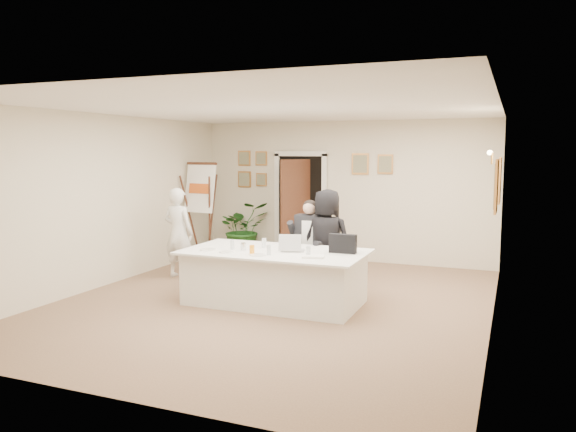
# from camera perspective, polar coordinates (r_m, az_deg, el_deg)

# --- Properties ---
(floor) EXTENTS (7.00, 7.00, 0.00)m
(floor) POSITION_cam_1_polar(r_m,az_deg,el_deg) (8.32, -1.43, -8.74)
(floor) COLOR brown
(floor) RESTS_ON ground
(ceiling) EXTENTS (6.00, 7.00, 0.02)m
(ceiling) POSITION_cam_1_polar(r_m,az_deg,el_deg) (8.04, -1.49, 10.88)
(ceiling) COLOR white
(ceiling) RESTS_ON wall_back
(wall_back) EXTENTS (6.00, 0.10, 2.80)m
(wall_back) POSITION_cam_1_polar(r_m,az_deg,el_deg) (11.34, 5.62, 2.52)
(wall_back) COLOR beige
(wall_back) RESTS_ON floor
(wall_front) EXTENTS (6.00, 0.10, 2.80)m
(wall_front) POSITION_cam_1_polar(r_m,az_deg,el_deg) (5.07, -17.46, -2.77)
(wall_front) COLOR beige
(wall_front) RESTS_ON floor
(wall_left) EXTENTS (0.10, 7.00, 2.80)m
(wall_left) POSITION_cam_1_polar(r_m,az_deg,el_deg) (9.65, -18.02, 1.52)
(wall_left) COLOR beige
(wall_left) RESTS_ON floor
(wall_right) EXTENTS (0.10, 7.00, 2.80)m
(wall_right) POSITION_cam_1_polar(r_m,az_deg,el_deg) (7.40, 20.37, -0.02)
(wall_right) COLOR beige
(wall_right) RESTS_ON floor
(doorway) EXTENTS (1.14, 0.86, 2.20)m
(doorway) POSITION_cam_1_polar(r_m,az_deg,el_deg) (11.49, 1.12, 0.82)
(doorway) COLOR black
(doorway) RESTS_ON floor
(pictures_back_wall) EXTENTS (3.40, 0.06, 0.80)m
(pictures_back_wall) POSITION_cam_1_polar(r_m,az_deg,el_deg) (11.54, 1.78, 4.86)
(pictures_back_wall) COLOR #C58643
(pictures_back_wall) RESTS_ON wall_back
(pictures_right_wall) EXTENTS (0.06, 2.20, 0.80)m
(pictures_right_wall) POSITION_cam_1_polar(r_m,az_deg,el_deg) (8.57, 20.52, 3.17)
(pictures_right_wall) COLOR #C58643
(pictures_right_wall) RESTS_ON wall_right
(wall_sconce) EXTENTS (0.20, 0.30, 0.24)m
(wall_sconce) POSITION_cam_1_polar(r_m,az_deg,el_deg) (8.56, 20.14, 5.53)
(wall_sconce) COLOR #C38E3E
(wall_sconce) RESTS_ON wall_right
(conference_table) EXTENTS (2.62, 1.40, 0.78)m
(conference_table) POSITION_cam_1_polar(r_m,az_deg,el_deg) (8.17, -1.37, -6.18)
(conference_table) COLOR white
(conference_table) RESTS_ON floor
(seated_man) EXTENTS (0.63, 0.67, 1.44)m
(seated_man) POSITION_cam_1_polar(r_m,az_deg,el_deg) (9.02, 2.13, -2.84)
(seated_man) COLOR black
(seated_man) RESTS_ON floor
(flip_chart) EXTENTS (0.69, 0.46, 1.94)m
(flip_chart) POSITION_cam_1_polar(r_m,az_deg,el_deg) (11.37, -8.56, -0.06)
(flip_chart) COLOR #401E14
(flip_chart) RESTS_ON floor
(standing_man) EXTENTS (0.59, 0.41, 1.57)m
(standing_man) POSITION_cam_1_polar(r_m,az_deg,el_deg) (9.95, -11.08, -1.69)
(standing_man) COLOR white
(standing_man) RESTS_ON floor
(standing_woman) EXTENTS (0.81, 0.55, 1.62)m
(standing_woman) POSITION_cam_1_polar(r_m,az_deg,el_deg) (8.83, 3.96, -2.48)
(standing_woman) COLOR black
(standing_woman) RESTS_ON floor
(potted_palm) EXTENTS (1.36, 1.36, 1.15)m
(potted_palm) POSITION_cam_1_polar(r_m,az_deg,el_deg) (11.92, -4.55, -1.26)
(potted_palm) COLOR #1F531B
(potted_palm) RESTS_ON floor
(laptop) EXTENTS (0.41, 0.42, 0.28)m
(laptop) POSITION_cam_1_polar(r_m,az_deg,el_deg) (8.05, 0.51, -2.59)
(laptop) COLOR #B7BABC
(laptop) RESTS_ON conference_table
(laptop_bag) EXTENTS (0.39, 0.11, 0.27)m
(laptop_bag) POSITION_cam_1_polar(r_m,az_deg,el_deg) (7.92, 5.59, -2.81)
(laptop_bag) COLOR black
(laptop_bag) RESTS_ON conference_table
(paper_stack) EXTENTS (0.33, 0.27, 0.03)m
(paper_stack) POSITION_cam_1_polar(r_m,az_deg,el_deg) (7.58, 2.59, -4.13)
(paper_stack) COLOR white
(paper_stack) RESTS_ON conference_table
(plate_left) EXTENTS (0.26, 0.26, 0.01)m
(plate_left) POSITION_cam_1_polar(r_m,az_deg,el_deg) (8.22, -8.16, -3.40)
(plate_left) COLOR white
(plate_left) RESTS_ON conference_table
(plate_mid) EXTENTS (0.21, 0.21, 0.01)m
(plate_mid) POSITION_cam_1_polar(r_m,az_deg,el_deg) (7.99, -6.28, -3.66)
(plate_mid) COLOR white
(plate_mid) RESTS_ON conference_table
(plate_near) EXTENTS (0.24, 0.24, 0.01)m
(plate_near) POSITION_cam_1_polar(r_m,az_deg,el_deg) (7.73, -3.12, -3.97)
(plate_near) COLOR white
(plate_near) RESTS_ON conference_table
(glass_a) EXTENTS (0.07, 0.07, 0.14)m
(glass_a) POSITION_cam_1_polar(r_m,az_deg,el_deg) (8.22, -5.68, -2.92)
(glass_a) COLOR silver
(glass_a) RESTS_ON conference_table
(glass_b) EXTENTS (0.07, 0.07, 0.14)m
(glass_b) POSITION_cam_1_polar(r_m,az_deg,el_deg) (7.74, -1.96, -3.48)
(glass_b) COLOR silver
(glass_b) RESTS_ON conference_table
(glass_c) EXTENTS (0.07, 0.07, 0.14)m
(glass_c) POSITION_cam_1_polar(r_m,az_deg,el_deg) (7.64, 2.06, -3.62)
(glass_c) COLOR silver
(glass_c) RESTS_ON conference_table
(glass_d) EXTENTS (0.09, 0.09, 0.14)m
(glass_d) POSITION_cam_1_polar(r_m,az_deg,el_deg) (8.34, -2.44, -2.76)
(glass_d) COLOR silver
(glass_d) RESTS_ON conference_table
(oj_glass) EXTENTS (0.09, 0.09, 0.13)m
(oj_glass) POSITION_cam_1_polar(r_m,az_deg,el_deg) (7.80, -3.68, -3.45)
(oj_glass) COLOR orange
(oj_glass) RESTS_ON conference_table
(steel_jug) EXTENTS (0.10, 0.10, 0.11)m
(steel_jug) POSITION_cam_1_polar(r_m,az_deg,el_deg) (8.13, -4.56, -3.13)
(steel_jug) COLOR silver
(steel_jug) RESTS_ON conference_table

